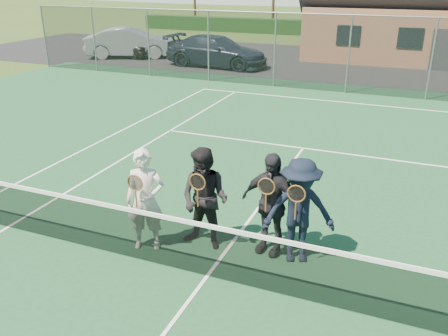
# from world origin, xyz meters

# --- Properties ---
(ground) EXTENTS (220.00, 220.00, 0.00)m
(ground) POSITION_xyz_m (0.00, 20.00, 0.00)
(ground) COLOR #314719
(ground) RESTS_ON ground
(court_surface) EXTENTS (30.00, 30.00, 0.02)m
(court_surface) POSITION_xyz_m (0.00, 0.00, 0.01)
(court_surface) COLOR #1C4C2B
(court_surface) RESTS_ON ground
(tarmac_carpark) EXTENTS (40.00, 12.00, 0.01)m
(tarmac_carpark) POSITION_xyz_m (-4.00, 20.00, 0.01)
(tarmac_carpark) COLOR black
(tarmac_carpark) RESTS_ON ground
(hedge_row) EXTENTS (40.00, 1.20, 1.10)m
(hedge_row) POSITION_xyz_m (0.00, 32.00, 0.55)
(hedge_row) COLOR black
(hedge_row) RESTS_ON ground
(car_a) EXTENTS (4.17, 2.28, 1.35)m
(car_a) POSITION_xyz_m (-13.27, 18.00, 0.67)
(car_a) COLOR black
(car_a) RESTS_ON ground
(car_b) EXTENTS (5.25, 3.66, 1.64)m
(car_b) POSITION_xyz_m (-12.72, 17.70, 0.82)
(car_b) COLOR #999CA1
(car_b) RESTS_ON ground
(car_c) EXTENTS (5.46, 2.50, 1.55)m
(car_c) POSITION_xyz_m (-7.10, 16.95, 0.77)
(car_c) COLOR black
(car_c) RESTS_ON ground
(court_markings) EXTENTS (11.03, 23.83, 0.01)m
(court_markings) POSITION_xyz_m (0.00, 0.00, 0.02)
(court_markings) COLOR white
(court_markings) RESTS_ON court_surface
(tennis_net) EXTENTS (11.68, 0.08, 1.10)m
(tennis_net) POSITION_xyz_m (0.00, 0.00, 0.54)
(tennis_net) COLOR slate
(tennis_net) RESTS_ON ground
(perimeter_fence) EXTENTS (30.07, 0.07, 3.02)m
(perimeter_fence) POSITION_xyz_m (0.00, 13.50, 1.52)
(perimeter_fence) COLOR slate
(perimeter_fence) RESTS_ON ground
(player_a) EXTENTS (0.77, 0.63, 1.80)m
(player_a) POSITION_xyz_m (-1.32, 0.42, 0.92)
(player_a) COLOR silver
(player_a) RESTS_ON court_surface
(player_b) EXTENTS (0.92, 0.75, 1.80)m
(player_b) POSITION_xyz_m (-0.41, 0.84, 0.92)
(player_b) COLOR black
(player_b) RESTS_ON court_surface
(player_c) EXTENTS (1.11, 0.60, 1.80)m
(player_c) POSITION_xyz_m (0.67, 1.10, 0.92)
(player_c) COLOR black
(player_c) RESTS_ON court_surface
(player_d) EXTENTS (1.33, 1.05, 1.80)m
(player_d) POSITION_xyz_m (1.17, 1.01, 0.92)
(player_d) COLOR black
(player_d) RESTS_ON court_surface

